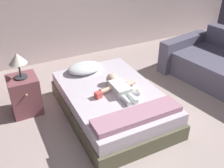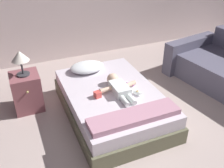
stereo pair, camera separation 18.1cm
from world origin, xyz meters
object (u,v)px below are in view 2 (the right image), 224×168
(baby, at_px, (118,87))
(toy_block, at_px, (98,95))
(baby_bottle, at_px, (137,93))
(pillow, at_px, (87,67))
(nightstand, at_px, (27,92))
(bed, at_px, (112,103))
(toothbrush, at_px, (129,84))
(lamp, at_px, (20,57))

(baby, bearing_deg, toy_block, -173.87)
(baby_bottle, bearing_deg, pillow, 113.72)
(nightstand, distance_m, baby_bottle, 1.50)
(nightstand, bearing_deg, bed, -30.00)
(toothbrush, relative_size, nightstand, 0.24)
(lamp, xyz_separation_m, baby_bottle, (1.26, -0.79, -0.37))
(baby_bottle, bearing_deg, lamp, 147.80)
(nightstand, relative_size, toy_block, 5.83)
(bed, relative_size, nightstand, 3.29)
(pillow, relative_size, toy_block, 5.50)
(baby, xyz_separation_m, lamp, (-1.08, 0.62, 0.34))
(toothbrush, relative_size, lamp, 0.36)
(pillow, height_order, toothbrush, pillow)
(pillow, xyz_separation_m, toy_block, (-0.10, -0.70, -0.02))
(lamp, bearing_deg, baby_bottle, -32.20)
(lamp, bearing_deg, bed, -30.01)
(bed, height_order, toy_block, toy_block)
(baby, height_order, nightstand, baby)
(bed, bearing_deg, pillow, 100.72)
(lamp, xyz_separation_m, toy_block, (0.79, -0.65, -0.37))
(toy_block, bearing_deg, toothbrush, 13.67)
(toothbrush, height_order, baby_bottle, baby_bottle)
(toothbrush, xyz_separation_m, baby_bottle, (-0.02, -0.27, 0.02))
(toothbrush, xyz_separation_m, toy_block, (-0.50, -0.12, 0.03))
(baby, xyz_separation_m, nightstand, (-1.08, 0.62, -0.17))
(toy_block, relative_size, baby_bottle, 0.80)
(pillow, distance_m, toy_block, 0.71)
(bed, height_order, baby_bottle, baby_bottle)
(pillow, distance_m, baby_bottle, 0.93)
(bed, distance_m, toy_block, 0.32)
(lamp, bearing_deg, pillow, 3.62)
(toothbrush, distance_m, toy_block, 0.51)
(nightstand, height_order, toy_block, nightstand)
(bed, xyz_separation_m, lamp, (-1.01, 0.58, 0.59))
(toothbrush, bearing_deg, lamp, 157.69)
(pillow, distance_m, nightstand, 0.91)
(toothbrush, xyz_separation_m, lamp, (-1.29, 0.53, 0.40))
(bed, height_order, lamp, lamp)
(pillow, relative_size, baby, 0.79)
(pillow, height_order, lamp, lamp)
(baby, relative_size, toothbrush, 5.08)
(pillow, height_order, baby, baby)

